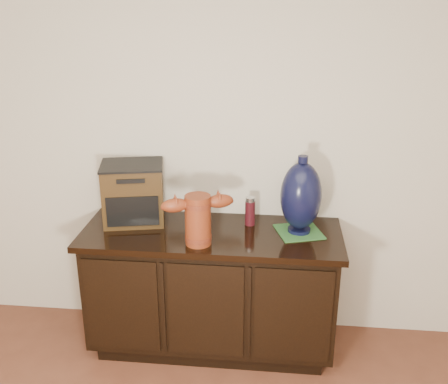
# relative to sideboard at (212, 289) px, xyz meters

# --- Properties ---
(sideboard) EXTENTS (1.46, 0.56, 0.75)m
(sideboard) POSITION_rel_sideboard_xyz_m (0.00, 0.00, 0.00)
(sideboard) COLOR black
(sideboard) RESTS_ON ground
(terracotta_vessel) EXTENTS (0.38, 0.20, 0.27)m
(terracotta_vessel) POSITION_rel_sideboard_xyz_m (-0.05, -0.16, 0.52)
(terracotta_vessel) COLOR maroon
(terracotta_vessel) RESTS_ON sideboard
(tv_radio) EXTENTS (0.40, 0.35, 0.35)m
(tv_radio) POSITION_rel_sideboard_xyz_m (-0.47, 0.10, 0.54)
(tv_radio) COLOR #37230D
(tv_radio) RESTS_ON sideboard
(green_mat) EXTENTS (0.29, 0.29, 0.01)m
(green_mat) POSITION_rel_sideboard_xyz_m (0.49, 0.04, 0.37)
(green_mat) COLOR #2A5E2A
(green_mat) RESTS_ON sideboard
(lamp_base) EXTENTS (0.28, 0.28, 0.44)m
(lamp_base) POSITION_rel_sideboard_xyz_m (0.49, 0.04, 0.58)
(lamp_base) COLOR black
(lamp_base) RESTS_ON green_mat
(spray_can) EXTENTS (0.06, 0.06, 0.17)m
(spray_can) POSITION_rel_sideboard_xyz_m (0.21, 0.12, 0.45)
(spray_can) COLOR #580F19
(spray_can) RESTS_ON sideboard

